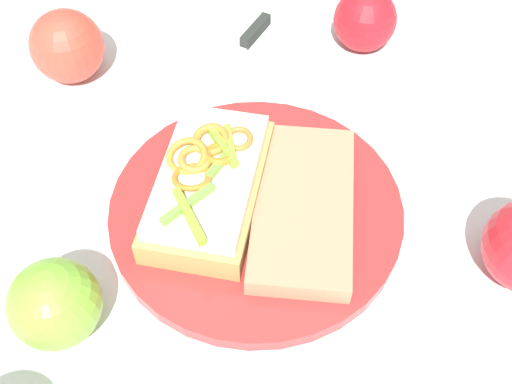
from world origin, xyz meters
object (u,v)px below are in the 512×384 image
bread_slice_side (303,206)px  apple_0 (67,46)px  knife (248,40)px  sandwich (209,183)px  apple_1 (55,304)px  apple_3 (365,20)px  plate (256,210)px

bread_slice_side → apple_0: 0.31m
knife → sandwich: bearing=21.1°
apple_1 → knife: (-0.09, 0.37, -0.03)m
sandwich → apple_3: (-0.01, 0.28, -0.00)m
apple_1 → knife: bearing=103.9°
knife → bread_slice_side: bearing=40.7°
apple_3 → apple_1: bearing=-91.9°
bread_slice_side → knife: size_ratio=1.33×
bread_slice_side → plate: bearing=84.7°
apple_0 → apple_3: 0.32m
plate → sandwich: (-0.04, -0.02, 0.03)m
plate → knife: size_ratio=2.04×
sandwich → apple_3: 0.28m
apple_1 → knife: size_ratio=0.55×
sandwich → bread_slice_side: size_ratio=1.05×
apple_0 → apple_1: (0.21, -0.22, -0.00)m
sandwich → bread_slice_side: sandwich is taller
bread_slice_side → apple_3: apple_3 is taller
bread_slice_side → apple_3: bearing=-11.9°
sandwich → knife: size_ratio=1.40×
bread_slice_side → sandwich: bearing=84.2°
apple_0 → apple_3: bearing=45.2°
apple_1 → apple_3: (0.01, 0.45, -0.00)m
apple_1 → bread_slice_side: bearing=63.7°
sandwich → apple_0: bearing=52.1°
apple_0 → apple_3: size_ratio=1.11×
plate → apple_3: size_ratio=3.78×
apple_1 → knife: 0.38m
apple_3 → knife: (-0.11, -0.08, -0.03)m
apple_3 → apple_0: bearing=-134.8°
knife → apple_3: bearing=118.4°
sandwich → apple_3: bearing=-24.1°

